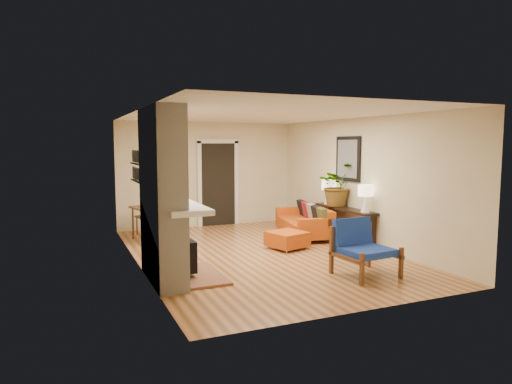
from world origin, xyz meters
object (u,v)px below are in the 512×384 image
dining_table (155,214)px  houseplant (337,185)px  console_table (345,215)px  lamp_far (328,189)px  sofa (306,222)px  blue_chair (361,245)px  lamp_near (366,195)px  ottoman (287,239)px

dining_table → houseplant: (3.64, -1.43, 0.61)m
console_table → lamp_far: (0.00, 0.66, 0.49)m
sofa → blue_chair: blue_chair is taller
blue_chair → lamp_far: lamp_far is taller
blue_chair → houseplant: bearing=64.8°
sofa → lamp_far: (0.44, -0.19, 0.74)m
sofa → lamp_far: 0.88m
lamp_near → lamp_far: (0.00, 1.35, 0.00)m
blue_chair → lamp_near: 1.94m
blue_chair → console_table: 2.43m
lamp_far → houseplant: (-0.01, -0.37, 0.13)m
blue_chair → dining_table: (-2.50, 3.87, 0.11)m
blue_chair → houseplant: 2.78m
dining_table → houseplant: houseplant is taller
sofa → dining_table: (-3.21, 0.88, 0.26)m
lamp_far → houseplant: bearing=-91.6°
console_table → dining_table: bearing=154.7°
houseplant → blue_chair: bearing=-115.2°
lamp_far → dining_table: bearing=163.7°
dining_table → console_table: (3.65, -1.73, -0.00)m
dining_table → lamp_far: bearing=-16.3°
lamp_far → console_table: bearing=-90.0°
lamp_near → console_table: bearing=90.0°
console_table → sofa: bearing=117.4°
dining_table → houseplant: 3.96m
console_table → lamp_far: 0.82m
sofa → lamp_near: bearing=-74.1°
console_table → lamp_near: bearing=-90.0°
console_table → lamp_far: lamp_far is taller
blue_chair → lamp_near: size_ratio=1.68×
ottoman → lamp_far: bearing=28.4°
lamp_near → ottoman: bearing=157.5°
lamp_near → dining_table: bearing=146.5°
sofa → dining_table: dining_table is taller
ottoman → lamp_far: (1.42, 0.77, 0.87)m
sofa → houseplant: (0.43, -0.56, 0.87)m
sofa → ottoman: bearing=-135.6°
sofa → console_table: bearing=-62.6°
dining_table → lamp_near: size_ratio=3.11×
ottoman → console_table: 1.47m
lamp_far → sofa: bearing=156.6°
sofa → houseplant: size_ratio=2.12×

